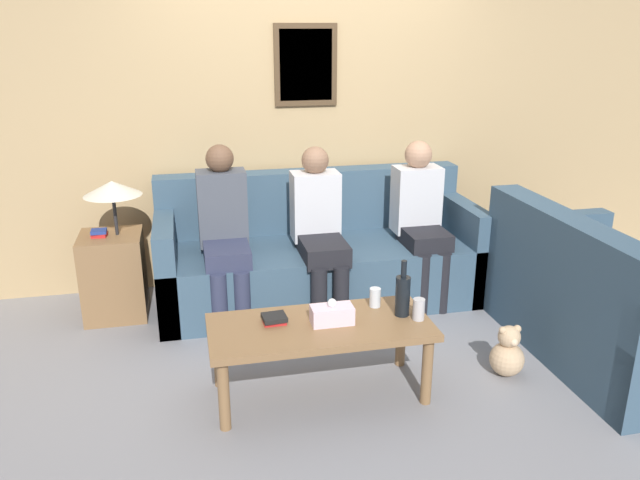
# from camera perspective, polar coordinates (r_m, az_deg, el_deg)

# --- Properties ---
(ground_plane) EXTENTS (16.00, 16.00, 0.00)m
(ground_plane) POSITION_cam_1_polar(r_m,az_deg,el_deg) (4.37, 1.37, -7.92)
(ground_plane) COLOR gray
(wall_back) EXTENTS (9.00, 0.08, 2.60)m
(wall_back) POSITION_cam_1_polar(r_m,az_deg,el_deg) (4.94, -1.38, 11.12)
(wall_back) COLOR tan
(wall_back) RESTS_ON ground_plane
(couch_main) EXTENTS (2.37, 0.91, 0.93)m
(couch_main) POSITION_cam_1_polar(r_m,az_deg,el_deg) (4.73, -0.17, -1.57)
(couch_main) COLOR #385166
(couch_main) RESTS_ON ground_plane
(couch_side) EXTENTS (0.91, 1.58, 0.93)m
(couch_side) POSITION_cam_1_polar(r_m,az_deg,el_deg) (4.28, 24.32, -5.60)
(couch_side) COLOR #385166
(couch_side) RESTS_ON ground_plane
(coffee_table) EXTENTS (1.22, 0.54, 0.44)m
(coffee_table) POSITION_cam_1_polar(r_m,az_deg,el_deg) (3.46, 0.02, -8.56)
(coffee_table) COLOR olive
(coffee_table) RESTS_ON ground_plane
(side_table_with_lamp) EXTENTS (0.46, 0.42, 0.99)m
(side_table_with_lamp) POSITION_cam_1_polar(r_m,az_deg,el_deg) (4.63, -18.33, -2.17)
(side_table_with_lamp) COLOR olive
(side_table_with_lamp) RESTS_ON ground_plane
(wine_bottle) EXTENTS (0.08, 0.08, 0.33)m
(wine_bottle) POSITION_cam_1_polar(r_m,az_deg,el_deg) (3.51, 7.57, -4.97)
(wine_bottle) COLOR black
(wine_bottle) RESTS_ON coffee_table
(drinking_glass) EXTENTS (0.07, 0.07, 0.11)m
(drinking_glass) POSITION_cam_1_polar(r_m,az_deg,el_deg) (3.63, 5.05, -5.25)
(drinking_glass) COLOR silver
(drinking_glass) RESTS_ON coffee_table
(book_stack) EXTENTS (0.14, 0.13, 0.04)m
(book_stack) POSITION_cam_1_polar(r_m,az_deg,el_deg) (3.44, -4.20, -7.20)
(book_stack) COLOR red
(book_stack) RESTS_ON coffee_table
(soda_can) EXTENTS (0.07, 0.07, 0.12)m
(soda_can) POSITION_cam_1_polar(r_m,az_deg,el_deg) (3.50, 9.01, -6.27)
(soda_can) COLOR #BCBCC1
(soda_can) RESTS_ON coffee_table
(tissue_box) EXTENTS (0.23, 0.12, 0.15)m
(tissue_box) POSITION_cam_1_polar(r_m,az_deg,el_deg) (3.42, 1.11, -6.80)
(tissue_box) COLOR silver
(tissue_box) RESTS_ON coffee_table
(person_left) EXTENTS (0.34, 0.62, 1.21)m
(person_left) POSITION_cam_1_polar(r_m,az_deg,el_deg) (4.37, -8.74, 1.12)
(person_left) COLOR #2D334C
(person_left) RESTS_ON ground_plane
(person_middle) EXTENTS (0.34, 0.64, 1.18)m
(person_middle) POSITION_cam_1_polar(r_m,az_deg,el_deg) (4.42, -0.07, 1.32)
(person_middle) COLOR black
(person_middle) RESTS_ON ground_plane
(person_right) EXTENTS (0.34, 0.57, 1.19)m
(person_right) POSITION_cam_1_polar(r_m,az_deg,el_deg) (4.68, 9.18, 2.22)
(person_right) COLOR black
(person_right) RESTS_ON ground_plane
(teddy_bear) EXTENTS (0.20, 0.20, 0.32)m
(teddy_bear) POSITION_cam_1_polar(r_m,az_deg,el_deg) (3.91, 16.76, -9.93)
(teddy_bear) COLOR tan
(teddy_bear) RESTS_ON ground_plane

